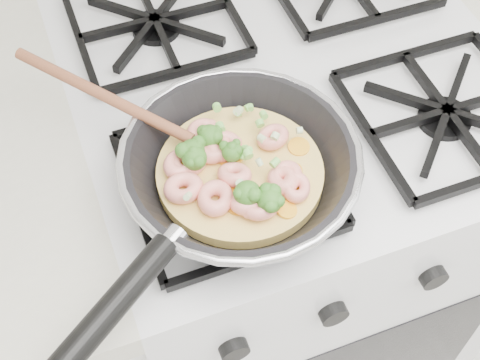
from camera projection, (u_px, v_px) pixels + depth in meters
name	position (u px, v px, depth m)	size (l,w,h in m)	color
stove	(278.00, 238.00, 1.28)	(0.60, 0.60, 0.92)	white
skillet	(235.00, 170.00, 0.76)	(0.40, 0.42, 0.08)	black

